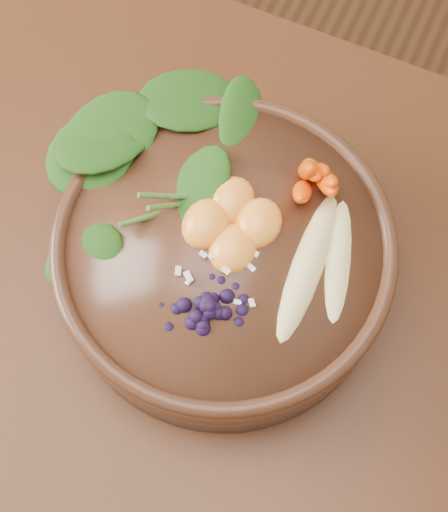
{
  "coord_description": "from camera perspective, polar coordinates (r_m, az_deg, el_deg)",
  "views": [
    {
      "loc": [
        0.41,
        -0.12,
        1.43
      ],
      "look_at": [
        0.3,
        0.12,
        0.8
      ],
      "focal_mm": 50.0,
      "sensor_mm": 36.0,
      "label": 1
    }
  ],
  "objects": [
    {
      "name": "coconut_flakes",
      "position": [
        0.64,
        -0.34,
        -0.51
      ],
      "size": [
        0.11,
        0.09,
        0.01
      ],
      "primitive_type": null,
      "rotation": [
        0.0,
        0.0,
        0.16
      ],
      "color": "white",
      "rests_on": "stoneware_bowl"
    },
    {
      "name": "stoneware_bowl",
      "position": [
        0.69,
        0.0,
        -0.32
      ],
      "size": [
        0.36,
        0.36,
        0.09
      ],
      "primitive_type": "cylinder",
      "rotation": [
        0.0,
        0.0,
        0.16
      ],
      "color": "#432619",
      "rests_on": "dining_table"
    },
    {
      "name": "kale_heap",
      "position": [
        0.66,
        -2.59,
        8.02
      ],
      "size": [
        0.23,
        0.22,
        0.05
      ],
      "primitive_type": null,
      "rotation": [
        0.0,
        0.0,
        0.16
      ],
      "color": "#1E4B10",
      "rests_on": "stoneware_bowl"
    },
    {
      "name": "mandarin_cluster",
      "position": [
        0.64,
        0.66,
        3.25
      ],
      "size": [
        0.11,
        0.11,
        0.04
      ],
      "primitive_type": null,
      "rotation": [
        0.0,
        0.0,
        0.16
      ],
      "color": "orange",
      "rests_on": "stoneware_bowl"
    },
    {
      "name": "ground",
      "position": [
        1.49,
        -12.71,
        -11.36
      ],
      "size": [
        4.0,
        4.0,
        0.0
      ],
      "primitive_type": "plane",
      "color": "#381E0F",
      "rests_on": "ground"
    },
    {
      "name": "carrot_cluster",
      "position": [
        0.65,
        7.0,
        8.12
      ],
      "size": [
        0.08,
        0.08,
        0.09
      ],
      "primitive_type": null,
      "rotation": [
        0.0,
        0.0,
        0.16
      ],
      "color": "#FF4800",
      "rests_on": "stoneware_bowl"
    },
    {
      "name": "banana_halves",
      "position": [
        0.63,
        8.1,
        -0.03
      ],
      "size": [
        0.08,
        0.18,
        0.03
      ],
      "rotation": [
        0.0,
        0.0,
        0.16
      ],
      "color": "#E0CC84",
      "rests_on": "stoneware_bowl"
    },
    {
      "name": "blueberry_pile",
      "position": [
        0.61,
        -1.38,
        -3.61
      ],
      "size": [
        0.16,
        0.13,
        0.04
      ],
      "primitive_type": null,
      "rotation": [
        0.0,
        0.0,
        0.16
      ],
      "color": "black",
      "rests_on": "stoneware_bowl"
    }
  ]
}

